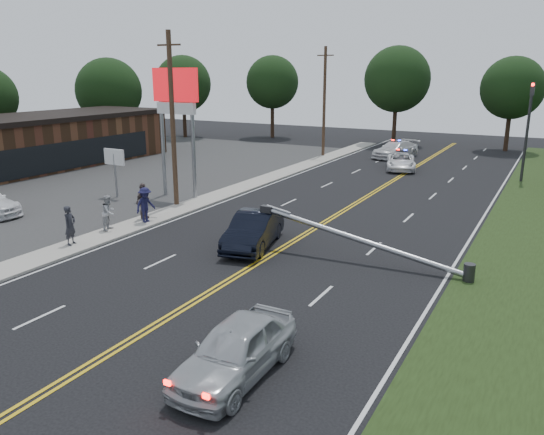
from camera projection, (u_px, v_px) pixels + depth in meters
The scene contains 24 objects.
ground at pixel (168, 318), 17.32m from camera, with size 120.00×120.00×0.00m, color black.
parking_lot at pixel (28, 193), 35.03m from camera, with size 25.00×60.00×0.01m, color #2D2D2D.
sidewalk at pixel (165, 214), 29.65m from camera, with size 1.80×70.00×0.12m, color #A19C91.
centerline_yellow at pixel (301, 237), 25.78m from camera, with size 0.36×80.00×0.00m, color gold.
pharmacy_building at pixel (1, 145), 41.53m from camera, with size 8.40×30.40×4.30m.
pylon_sign at pixel (176, 102), 32.43m from camera, with size 3.20×0.35×8.00m.
small_sign at pixel (115, 161), 33.33m from camera, with size 1.60×0.14×3.10m.
traffic_signal at pixel (528, 123), 37.74m from camera, with size 0.28×0.41×7.05m.
fallen_streetlight at pixel (371, 243), 21.91m from camera, with size 9.36×0.44×1.91m.
utility_pole_mid at pixel (173, 120), 30.38m from camera, with size 1.60×0.28×10.00m.
utility_pole_far at pixel (324, 102), 48.99m from camera, with size 1.60×0.28×10.00m.
tree_3 at pixel (109, 91), 59.00m from camera, with size 7.23×7.23×9.31m.
tree_4 at pixel (183, 84), 63.55m from camera, with size 6.70×6.70×9.71m.
tree_5 at pixel (272, 82), 63.11m from camera, with size 6.23×6.23×9.68m.
tree_6 at pixel (397, 79), 56.84m from camera, with size 7.01×7.01×10.50m.
tree_7 at pixel (512, 88), 52.17m from camera, with size 6.11×6.11×9.29m.
crashed_sedan at pixel (253, 230), 24.14m from camera, with size 1.69×4.83×1.59m, color black.
waiting_sedan at pixel (236, 349), 13.84m from camera, with size 1.79×4.44×1.51m, color #B0B4B9.
emergency_a at pixel (401, 162), 43.29m from camera, with size 2.21×4.80×1.33m, color white.
emergency_b at pixel (395, 149), 49.30m from camera, with size 2.18×5.37×1.56m, color silver.
bystander_a at pixel (70, 225), 24.07m from camera, with size 0.66×0.43×1.81m, color #25252C.
bystander_b at pixel (109, 212), 26.37m from camera, with size 0.86×0.67×1.77m, color #A5A5A9.
bystander_c at pixel (145, 205), 27.68m from camera, with size 1.20×0.69×1.86m, color #18183C.
bystander_d at pixel (143, 201), 28.28m from camera, with size 1.14×0.47×1.94m, color #574845.
Camera 1 is at (10.58, -12.26, 7.76)m, focal length 35.00 mm.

